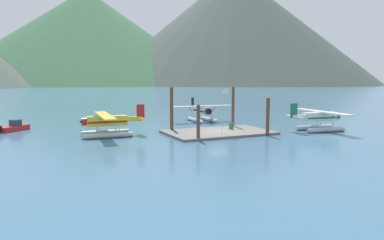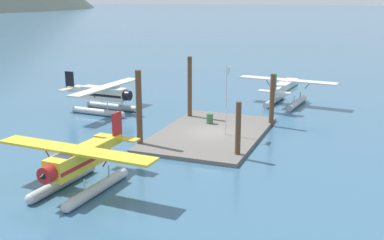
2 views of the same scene
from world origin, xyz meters
name	(u,v)px [view 2 (image 2 of 2)]	position (x,y,z in m)	size (l,w,h in m)	color
ground_plane	(210,135)	(0.00, 0.00, 0.00)	(1200.00, 1200.00, 0.00)	#38607F
dock_platform	(210,134)	(0.00, 0.00, 0.15)	(13.38, 8.31, 0.30)	#66605B
piling_near_left	(238,130)	(-4.63, -3.62, 2.06)	(0.40, 0.40, 4.12)	brown
piling_near_right	(272,100)	(4.70, -4.10, 2.35)	(0.44, 0.44, 4.70)	brown
piling_far_left	(139,109)	(-4.87, 4.05, 2.98)	(0.46, 0.46, 5.95)	brown
piling_far_right	(190,88)	(4.38, 3.57, 2.96)	(0.41, 0.41, 5.91)	brown
flagpole	(227,92)	(-0.15, -1.39, 3.84)	(0.95, 0.10, 5.65)	silver
fuel_drum	(210,119)	(2.51, 0.93, 0.74)	(0.62, 0.62, 0.88)	#33663D
seaplane_cream_bow_right	(105,97)	(3.79, 12.40, 1.58)	(10.46, 7.98, 3.84)	#B7BABF
seaplane_white_stbd_aft	(286,90)	(13.64, -3.80, 1.58)	(7.95, 10.49, 3.84)	#B7BABF
seaplane_yellow_port_fwd	(79,165)	(-13.54, 3.60, 1.58)	(7.98, 10.46, 3.84)	#B7BABF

